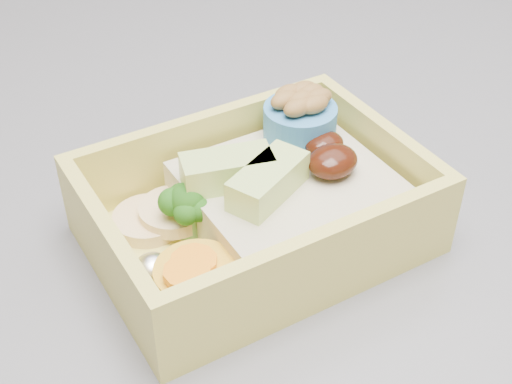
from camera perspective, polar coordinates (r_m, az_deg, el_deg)
bento_box at (r=0.45m, az=0.55°, el=-0.87°), size 0.21×0.16×0.07m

